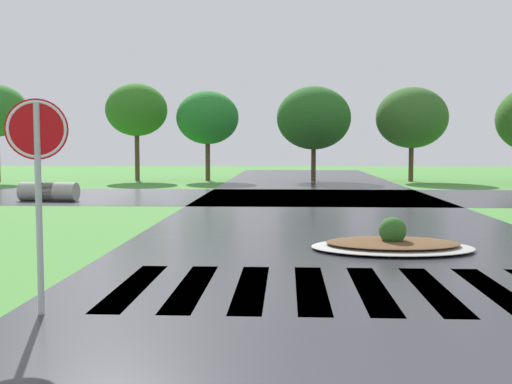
% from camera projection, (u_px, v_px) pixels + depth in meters
% --- Properties ---
extents(asphalt_roadway, '(9.66, 80.00, 0.01)m').
position_uv_depth(asphalt_roadway, '(344.00, 242.00, 13.87)').
color(asphalt_roadway, '#2B2B30').
rests_on(asphalt_roadway, ground).
extents(asphalt_cross_road, '(90.00, 8.69, 0.01)m').
position_uv_depth(asphalt_cross_road, '(317.00, 197.00, 25.88)').
color(asphalt_cross_road, '#2B2B30').
rests_on(asphalt_cross_road, ground).
extents(crosswalk_stripes, '(7.65, 3.20, 0.01)m').
position_uv_depth(crosswalk_stripes, '(371.00, 289.00, 9.31)').
color(crosswalk_stripes, white).
rests_on(crosswalk_stripes, ground).
extents(stop_sign, '(0.72, 0.30, 2.72)m').
position_uv_depth(stop_sign, '(37.00, 155.00, 7.78)').
color(stop_sign, '#B2B5BA').
rests_on(stop_sign, ground).
extents(median_island, '(3.32, 2.18, 0.68)m').
position_uv_depth(median_island, '(392.00, 244.00, 12.77)').
color(median_island, '#9E9B93').
rests_on(median_island, ground).
extents(drainage_pipe_stack, '(2.32, 0.95, 0.72)m').
position_uv_depth(drainage_pipe_stack, '(49.00, 192.00, 24.01)').
color(drainage_pipe_stack, '#9E9B93').
rests_on(drainage_pipe_stack, ground).
extents(background_treeline, '(34.71, 6.35, 5.85)m').
position_uv_depth(background_treeline, '(307.00, 116.00, 36.48)').
color(background_treeline, '#4C3823').
rests_on(background_treeline, ground).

